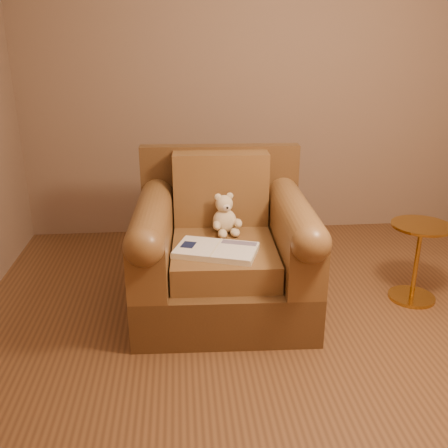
{
  "coord_description": "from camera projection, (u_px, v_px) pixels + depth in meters",
  "views": [
    {
      "loc": [
        -0.64,
        -2.41,
        1.68
      ],
      "look_at": [
        -0.38,
        0.48,
        0.61
      ],
      "focal_mm": 40.0,
      "sensor_mm": 36.0,
      "label": 1
    }
  ],
  "objects": [
    {
      "name": "teddy_bear",
      "position": [
        225.0,
        218.0,
        3.29
      ],
      "size": [
        0.2,
        0.23,
        0.27
      ],
      "rotation": [
        0.0,
        0.0,
        0.2
      ],
      "color": "beige",
      "rests_on": "armchair"
    },
    {
      "name": "guidebook",
      "position": [
        216.0,
        250.0,
        3.0
      ],
      "size": [
        0.55,
        0.43,
        0.04
      ],
      "rotation": [
        0.0,
        0.0,
        -0.33
      ],
      "color": "beige",
      "rests_on": "armchair"
    },
    {
      "name": "armchair",
      "position": [
        223.0,
        250.0,
        3.27
      ],
      "size": [
        1.15,
        1.1,
        1.0
      ],
      "rotation": [
        0.0,
        0.0,
        -0.04
      ],
      "color": "#54371C",
      "rests_on": "floor"
    },
    {
      "name": "floor",
      "position": [
        297.0,
        349.0,
        2.89
      ],
      "size": [
        4.0,
        4.0,
        0.0
      ],
      "primitive_type": "plane",
      "color": "brown",
      "rests_on": "ground"
    },
    {
      "name": "side_table",
      "position": [
        417.0,
        260.0,
        3.36
      ],
      "size": [
        0.39,
        0.39,
        0.55
      ],
      "color": "#BA8A33",
      "rests_on": "floor"
    },
    {
      "name": "room",
      "position": [
        316.0,
        33.0,
        2.29
      ],
      "size": [
        4.02,
        4.02,
        2.71
      ],
      "color": "#826550",
      "rests_on": "ground"
    }
  ]
}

